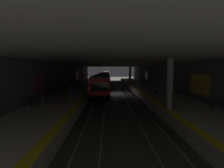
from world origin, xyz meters
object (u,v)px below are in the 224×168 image
at_px(bench_right_near, 33,100).
at_px(person_standing_far, 62,88).
at_px(bench_right_mid, 53,92).
at_px(trash_bin, 43,100).
at_px(pillar_far, 130,75).
at_px(backpack_on_floor, 146,84).
at_px(suitcase_rolling, 156,92).
at_px(metro_train, 105,77).
at_px(bench_left_near, 219,105).
at_px(person_walking_mid, 71,93).
at_px(bench_right_far, 80,81).
at_px(bench_left_mid, 143,80).
at_px(person_waiting_near, 141,80).
at_px(pillar_near, 170,84).

bearing_deg(bench_right_near, person_standing_far, -10.27).
xyz_separation_m(bench_right_mid, trash_bin, (-4.61, -0.73, -0.10)).
relative_size(bench_right_near, trash_bin, 2.00).
bearing_deg(pillar_far, bench_right_mid, 140.75).
bearing_deg(backpack_on_floor, suitcase_rolling, 170.58).
xyz_separation_m(metro_train, bench_left_near, (-34.99, -10.73, -0.45)).
xyz_separation_m(bench_right_mid, person_walking_mid, (-3.68, -3.40, 0.41)).
bearing_deg(pillar_far, bench_right_far, 82.18).
distance_m(bench_left_near, person_standing_far, 17.90).
bearing_deg(bench_right_far, bench_right_mid, 180.00).
xyz_separation_m(pillar_far, bench_left_mid, (3.65, -4.18, -1.75)).
bearing_deg(person_walking_mid, suitcase_rolling, -67.39).
relative_size(bench_left_near, person_waiting_near, 0.98).
bearing_deg(bench_right_mid, person_walking_mid, -137.25).
xyz_separation_m(pillar_near, pillar_far, (22.68, 0.00, 0.00)).
height_order(bench_right_mid, trash_bin, bench_right_mid).
relative_size(metro_train, suitcase_rolling, 64.28).
bearing_deg(pillar_near, pillar_far, 0.00).
relative_size(person_waiting_near, suitcase_rolling, 1.92).
xyz_separation_m(bench_right_near, person_waiting_near, (21.68, -15.91, 0.43)).
distance_m(pillar_near, bench_left_mid, 26.72).
xyz_separation_m(bench_left_near, person_waiting_near, (23.92, 1.16, 0.43)).
bearing_deg(pillar_near, trash_bin, 79.25).
height_order(pillar_near, pillar_far, same).
bearing_deg(bench_left_near, backpack_on_floor, 1.65).
bearing_deg(bench_right_mid, pillar_far, -39.25).
distance_m(person_standing_far, backpack_on_floor, 20.23).
distance_m(bench_left_mid, person_waiting_near, 3.11).
xyz_separation_m(bench_right_near, bench_right_far, (22.66, 0.00, 0.00)).
bearing_deg(person_standing_far, pillar_far, -37.95).
distance_m(person_walking_mid, backpack_on_floor, 21.69).
bearing_deg(person_waiting_near, bench_left_mid, -22.06).
bearing_deg(suitcase_rolling, trash_bin, 111.96).
relative_size(bench_right_near, bench_right_mid, 1.00).
bearing_deg(person_standing_far, bench_right_near, 169.73).
bearing_deg(person_standing_far, backpack_on_floor, -49.79).
xyz_separation_m(metro_train, bench_left_mid, (-8.21, -10.73, -0.45)).
distance_m(pillar_near, bench_left_near, 4.56).
relative_size(person_waiting_near, backpack_on_floor, 4.36).
relative_size(bench_left_mid, trash_bin, 2.00).
bearing_deg(pillar_far, pillar_near, 180.00).
height_order(bench_right_near, person_waiting_near, person_waiting_near).
bearing_deg(person_walking_mid, pillar_far, -26.00).
xyz_separation_m(pillar_near, bench_left_near, (-0.45, -4.18, -1.75)).
bearing_deg(pillar_near, backpack_on_floor, -9.89).
relative_size(pillar_near, bench_right_near, 2.68).
distance_m(pillar_near, person_waiting_near, 23.71).
bearing_deg(metro_train, person_waiting_near, -139.12).
distance_m(person_standing_far, trash_bin, 5.21).
bearing_deg(backpack_on_floor, person_waiting_near, 10.65).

